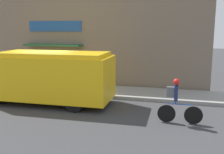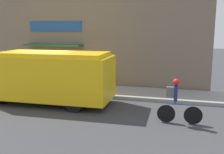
% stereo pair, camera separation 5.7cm
% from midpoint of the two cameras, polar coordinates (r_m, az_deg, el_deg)
% --- Properties ---
extents(ground_plane, '(70.00, 70.00, 0.00)m').
position_cam_midpoint_polar(ground_plane, '(13.52, -13.09, -3.77)').
color(ground_plane, '#38383A').
extents(sidewalk, '(28.00, 2.24, 0.16)m').
position_cam_midpoint_polar(sidewalk, '(14.47, -11.01, -2.42)').
color(sidewalk, gray).
rests_on(sidewalk, ground_plane).
extents(storefront, '(15.53, 0.89, 5.97)m').
position_cam_midpoint_polar(storefront, '(15.33, -9.23, 9.28)').
color(storefront, '#756656').
rests_on(storefront, ground_plane).
extents(school_bus, '(6.59, 2.66, 2.27)m').
position_cam_midpoint_polar(school_bus, '(11.88, -14.19, 0.04)').
color(school_bus, yellow).
rests_on(school_bus, ground_plane).
extents(cyclist, '(1.55, 0.23, 1.59)m').
position_cam_midpoint_polar(cyclist, '(9.40, 14.04, -5.08)').
color(cyclist, black).
rests_on(cyclist, ground_plane).
extents(trash_bin, '(0.61, 0.61, 0.92)m').
position_cam_midpoint_polar(trash_bin, '(15.50, -17.65, 0.17)').
color(trash_bin, '#2D5138').
rests_on(trash_bin, sidewalk).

